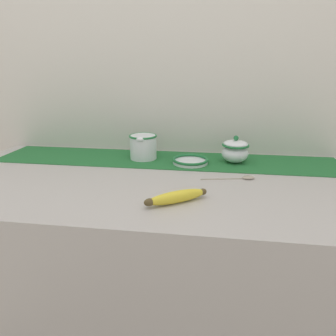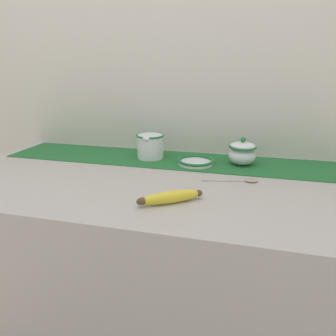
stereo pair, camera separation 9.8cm
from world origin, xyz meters
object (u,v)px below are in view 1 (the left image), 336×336
object	(u,v)px
small_dish	(190,161)
spoon	(245,178)
banana	(177,197)
cream_pitcher	(143,146)
sugar_bowl	(235,151)

from	to	relation	value
small_dish	spoon	world-z (taller)	small_dish
banana	spoon	distance (m)	0.31
small_dish	cream_pitcher	bearing A→B (deg)	168.50
cream_pitcher	spoon	bearing A→B (deg)	-24.91
sugar_bowl	small_dish	bearing A→B (deg)	-167.30
sugar_bowl	banana	distance (m)	0.45
banana	spoon	bearing A→B (deg)	46.67
cream_pitcher	small_dish	xyz separation A→B (m)	(0.20, -0.04, -0.04)
cream_pitcher	small_dish	bearing A→B (deg)	-11.50
sugar_bowl	spoon	xyz separation A→B (m)	(0.02, -0.18, -0.05)
small_dish	banana	distance (m)	0.37
cream_pitcher	banana	xyz separation A→B (m)	(0.19, -0.41, -0.04)
sugar_bowl	spoon	world-z (taller)	sugar_bowl
cream_pitcher	banana	size ratio (longest dim) A/B	0.76
sugar_bowl	small_dish	world-z (taller)	sugar_bowl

